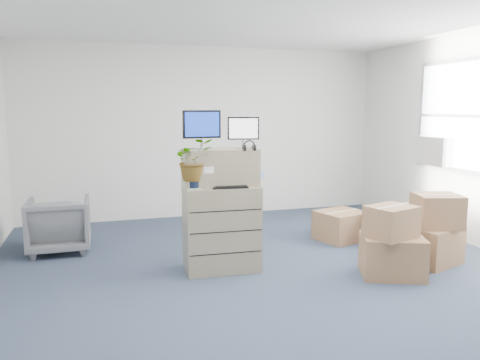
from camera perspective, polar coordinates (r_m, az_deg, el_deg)
name	(u,v)px	position (r m, az deg, el deg)	size (l,w,h in m)	color
ground	(283,290)	(4.82, 5.29, -13.22)	(7.00, 7.00, 0.00)	#22283D
wall_back	(205,133)	(7.84, -4.28, 5.79)	(6.00, 0.02, 2.80)	silver
ac_unit	(435,151)	(7.20, 22.69, 3.29)	(0.24, 0.60, 0.40)	silver
filing_cabinet_lower	(221,228)	(5.25, -2.29, -5.86)	(0.82, 0.50, 0.95)	gray
filing_cabinet_upper	(220,167)	(5.17, -2.44, 1.57)	(0.82, 0.41, 0.41)	gray
monitor_left	(202,127)	(5.13, -4.67, 6.42)	(0.43, 0.18, 0.42)	#99999E
monitor_right	(243,131)	(5.20, 0.41, 6.03)	(0.35, 0.16, 0.35)	#99999E
headphones	(249,146)	(5.03, 1.13, 4.14)	(0.13, 0.13, 0.01)	black
keyboard	(230,187)	(5.03, -1.26, -0.85)	(0.38, 0.16, 0.02)	black
mouse	(254,185)	(5.13, 1.78, -0.59)	(0.09, 0.06, 0.03)	silver
water_bottle	(228,174)	(5.22, -1.46, 0.77)	(0.07, 0.07, 0.25)	gray
phone_dock	(220,182)	(5.20, -2.45, -0.21)	(0.06, 0.05, 0.12)	silver
external_drive	(245,180)	(5.37, 0.58, -0.04)	(0.20, 0.15, 0.06)	black
tissue_box	(253,175)	(5.31, 1.60, 0.64)	(0.22, 0.11, 0.08)	#4295E3
potted_plant	(193,165)	(4.98, -5.75, 1.78)	(0.52, 0.55, 0.44)	#98B794
office_chair	(59,222)	(6.35, -21.20, -4.80)	(0.74, 0.69, 0.76)	#57585C
cardboard_boxes	(395,232)	(6.02, 18.38, -6.07)	(1.56, 2.12, 0.82)	brown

